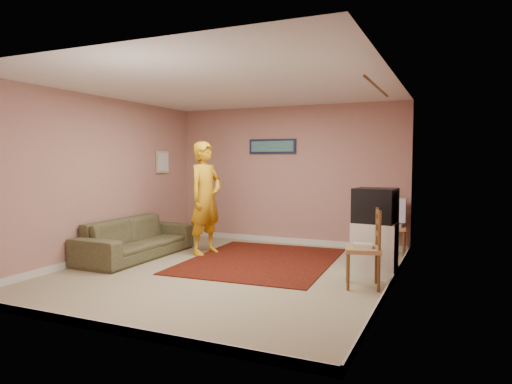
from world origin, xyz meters
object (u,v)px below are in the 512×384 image
at_px(chair_a, 393,221).
at_px(person, 206,198).
at_px(crt_tv, 375,205).
at_px(sofa, 137,238).
at_px(chair_b, 363,239).
at_px(tv_cabinet, 375,249).

bearing_deg(chair_a, person, -160.84).
xyz_separation_m(crt_tv, person, (-2.85, 0.32, -0.02)).
relative_size(sofa, person, 1.14).
height_order(crt_tv, chair_b, crt_tv).
xyz_separation_m(tv_cabinet, chair_a, (0.05, 1.55, 0.20)).
bearing_deg(person, tv_cabinet, -84.70).
bearing_deg(tv_cabinet, chair_b, -93.29).
bearing_deg(chair_a, sofa, -156.85).
height_order(chair_a, person, person).
bearing_deg(chair_b, person, -122.63).
xyz_separation_m(chair_a, sofa, (-3.80, -1.93, -0.25)).
height_order(chair_a, sofa, chair_a).
distance_m(sofa, person, 1.30).
bearing_deg(person, sofa, 139.76).
bearing_deg(crt_tv, chair_b, -87.86).
relative_size(tv_cabinet, chair_a, 1.46).
xyz_separation_m(crt_tv, chair_a, (0.06, 1.55, -0.40)).
relative_size(chair_a, chair_b, 0.94).
bearing_deg(chair_a, tv_cabinet, -95.61).
relative_size(chair_a, sofa, 0.23).
bearing_deg(tv_cabinet, sofa, -174.21).
relative_size(tv_cabinet, person, 0.39).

